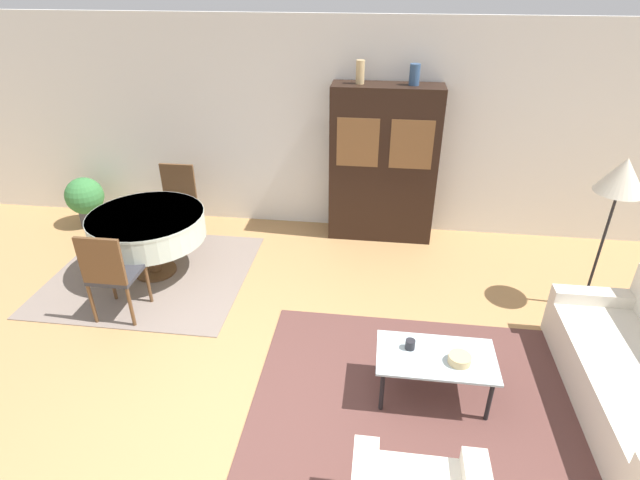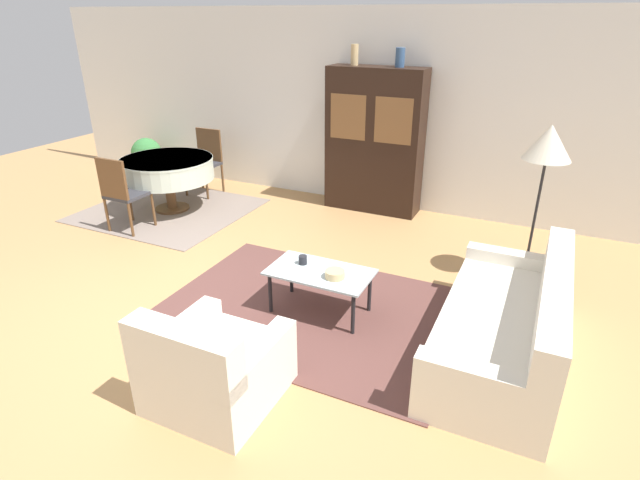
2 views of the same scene
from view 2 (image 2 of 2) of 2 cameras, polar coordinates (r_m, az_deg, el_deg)
The scene contains 17 objects.
ground_plane at distance 5.04m, azimuth -15.83°, elevation -7.52°, with size 14.00×14.00×0.00m, color tan.
wall_back at distance 7.49m, azimuth 1.54°, elevation 14.89°, with size 10.00×0.06×2.70m.
area_rug at distance 4.83m, azimuth -1.02°, elevation -7.94°, with size 2.78×2.01×0.01m.
dining_rug at distance 7.54m, azimuth -16.90°, elevation 3.29°, with size 2.22×2.02×0.01m.
couch at distance 4.36m, azimuth 20.63°, elevation -9.31°, with size 0.90×2.04×0.81m.
armchair at distance 3.75m, azimuth -12.12°, elevation -14.12°, with size 0.84×0.86×0.79m.
coffee_table at distance 4.61m, azimuth 0.00°, elevation -4.09°, with size 0.95×0.53×0.43m.
display_cabinet at distance 7.05m, azimuth 6.24°, elevation 11.14°, with size 1.32×0.43×1.97m.
dining_table at distance 7.37m, azimuth -17.05°, elevation 7.77°, with size 1.28×1.28×0.75m.
dining_chair_near at distance 6.80m, azimuth -21.76°, elevation 5.30°, with size 0.44×0.44×0.98m.
dining_chair_far at distance 8.01m, azimuth -12.93°, elevation 9.14°, with size 0.44×0.44×0.98m.
floor_lamp at distance 5.29m, azimuth 24.63°, elevation 9.58°, with size 0.45×0.45×1.65m.
cup at distance 4.70m, azimuth -1.98°, elevation -2.28°, with size 0.08×0.08×0.08m.
bowl at distance 4.47m, azimuth 1.70°, elevation -3.91°, with size 0.18×0.18×0.07m.
vase_tall at distance 7.00m, azimuth 3.97°, elevation 20.37°, with size 0.10×0.10×0.26m.
vase_short at distance 6.80m, azimuth 9.14°, elevation 19.90°, with size 0.12×0.12×0.24m.
potted_plant at distance 9.12m, azimuth -19.18°, elevation 9.19°, with size 0.50×0.50×0.68m.
Camera 2 is at (2.99, -3.12, 2.59)m, focal length 28.00 mm.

